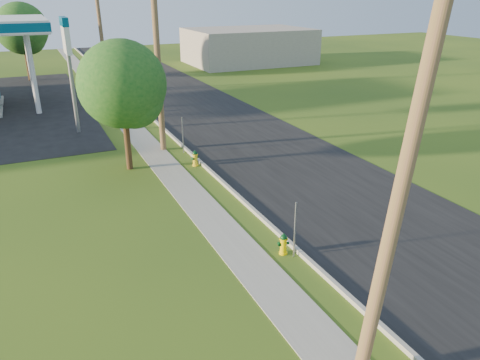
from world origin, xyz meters
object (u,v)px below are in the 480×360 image
at_px(hydrant_near, 283,244).
at_px(hydrant_far, 136,108).
at_px(hydrant_mid, 195,158).
at_px(tree_lot, 23,31).
at_px(utility_pole_far, 101,34).
at_px(utility_pole_mid, 158,59).
at_px(price_pylon, 67,43).
at_px(tree_verge, 125,88).
at_px(utility_pole_near, 402,182).

xyz_separation_m(hydrant_near, hydrant_far, (-0.05, 21.49, -0.02)).
bearing_deg(hydrant_mid, tree_lot, 102.75).
distance_m(utility_pole_far, tree_lot, 10.17).
xyz_separation_m(utility_pole_far, hydrant_mid, (0.76, -21.20, -4.40)).
relative_size(utility_pole_mid, hydrant_mid, 11.94).
distance_m(hydrant_near, hydrant_far, 21.49).
xyz_separation_m(price_pylon, tree_verge, (1.64, -7.79, -1.39)).
relative_size(utility_pole_mid, hydrant_near, 12.79).
bearing_deg(utility_pole_far, price_pylon, -107.33).
height_order(utility_pole_mid, utility_pole_far, utility_pole_mid).
relative_size(hydrant_near, hydrant_far, 1.05).
relative_size(price_pylon, tree_verge, 1.09).
xyz_separation_m(utility_pole_mid, hydrant_far, (0.56, 8.99, -4.60)).
bearing_deg(utility_pole_mid, price_pylon, 125.34).
xyz_separation_m(utility_pole_near, price_pylon, (-3.90, 23.50, 0.63)).
distance_m(utility_pole_mid, utility_pole_far, 18.00).
xyz_separation_m(utility_pole_near, tree_lot, (-5.91, 44.28, -0.11)).
bearing_deg(utility_pole_near, hydrant_far, 88.81).
distance_m(hydrant_mid, hydrant_far, 12.19).
bearing_deg(utility_pole_mid, hydrant_mid, -76.71).
relative_size(utility_pole_mid, tree_verge, 1.56).
height_order(utility_pole_far, price_pylon, utility_pole_far).
distance_m(tree_verge, hydrant_mid, 4.81).
bearing_deg(utility_pole_far, hydrant_mid, -87.96).
bearing_deg(utility_pole_near, utility_pole_mid, 90.00).
distance_m(utility_pole_far, hydrant_far, 10.07).
bearing_deg(tree_lot, hydrant_far, -69.46).
bearing_deg(hydrant_near, utility_pole_mid, 92.79).
height_order(utility_pole_mid, tree_lot, utility_pole_mid).
height_order(tree_lot, hydrant_near, tree_lot).
distance_m(utility_pole_far, price_pylon, 13.11).
distance_m(utility_pole_mid, hydrant_far, 10.11).
height_order(utility_pole_far, hydrant_near, utility_pole_far).
relative_size(tree_verge, hydrant_near, 8.19).
xyz_separation_m(utility_pole_far, tree_lot, (-5.91, 8.28, -0.11)).
relative_size(utility_pole_near, hydrant_mid, 11.55).
bearing_deg(hydrant_mid, utility_pole_far, 92.04).
bearing_deg(price_pylon, hydrant_mid, -61.85).
xyz_separation_m(utility_pole_mid, price_pylon, (-3.90, 5.50, 0.48)).
relative_size(utility_pole_mid, price_pylon, 1.43).
relative_size(price_pylon, hydrant_mid, 8.35).
xyz_separation_m(price_pylon, hydrant_near, (4.51, -18.00, -5.06)).
xyz_separation_m(utility_pole_near, hydrant_mid, (0.76, 14.80, -4.40)).
distance_m(utility_pole_far, hydrant_near, 30.83).
distance_m(utility_pole_near, utility_pole_far, 36.00).
xyz_separation_m(utility_pole_near, hydrant_near, (0.61, 5.50, -4.43)).
relative_size(utility_pole_far, price_pylon, 1.39).
bearing_deg(tree_verge, hydrant_mid, -16.79).
distance_m(price_pylon, hydrant_mid, 11.08).
bearing_deg(price_pylon, utility_pole_far, 72.67).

